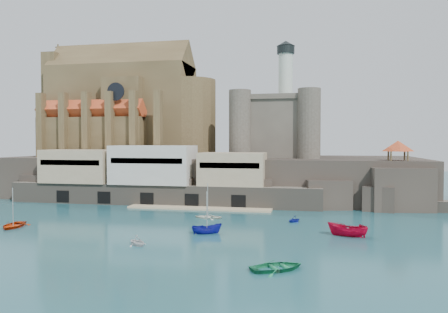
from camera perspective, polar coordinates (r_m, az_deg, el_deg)
The scene contains 14 objects.
ground at distance 74.38m, azimuth -8.39°, elevation -8.83°, with size 300.00×300.00×0.00m, color #184751.
promontory at distance 111.28m, azimuth -1.53°, elevation -2.65°, with size 100.00×36.00×10.00m.
quay at distance 98.56m, azimuth -9.38°, elevation -2.62°, with size 70.00×12.00×13.05m.
church at distance 121.22m, azimuth -12.41°, elevation 5.82°, with size 47.00×25.93×30.51m.
castle_keep at distance 110.16m, azimuth 6.95°, elevation 4.25°, with size 21.20×21.20×29.30m.
rock_outcrop at distance 96.49m, azimuth 21.72°, elevation -4.05°, with size 14.50×10.50×8.70m.
pavilion at distance 96.14m, azimuth 21.77°, elevation 1.13°, with size 6.40×6.40×5.40m.
boat_0 at distance 79.52m, azimuth -25.82°, elevation -8.31°, with size 4.25×1.23×5.96m, color #BA2C05.
boat_1 at distance 60.80m, azimuth -11.27°, elevation -11.31°, with size 2.82×1.72×3.27m, color silver.
boat_2 at distance 67.01m, azimuth -2.25°, elevation -10.02°, with size 1.74×1.79×4.64m, color #141690.
boat_3 at distance 49.27m, azimuth 6.98°, elevation -14.47°, with size 4.36×1.26×6.10m, color #1C8252.
boat_5 at distance 67.55m, azimuth 15.80°, elevation -10.00°, with size 2.20×2.26×5.85m, color #AE0426.
boat_6 at distance 80.03m, azimuth -2.14°, elevation -8.04°, with size 3.53×1.02×4.94m, color white.
boat_7 at distance 77.30m, azimuth 9.15°, elevation -8.43°, with size 2.40×1.47×2.79m, color #16219A.
Camera 1 is at (25.06, -68.63, 13.95)m, focal length 35.00 mm.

